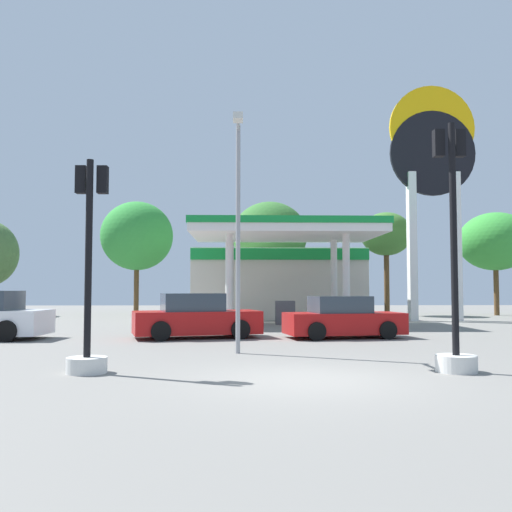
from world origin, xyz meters
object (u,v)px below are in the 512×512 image
at_px(car_1, 343,319).
at_px(corner_streetlamp, 238,211).
at_px(car_0, 196,318).
at_px(tree_3, 386,235).
at_px(station_pole_sign, 433,169).
at_px(traffic_signal_1, 88,304).
at_px(traffic_signal_0, 454,294).
at_px(tree_4, 495,242).
at_px(tree_1, 137,236).
at_px(tree_2, 270,236).

xyz_separation_m(car_1, corner_streetlamp, (-3.57, -4.68, 3.04)).
bearing_deg(car_0, corner_streetlamp, -73.11).
xyz_separation_m(tree_3, corner_streetlamp, (-9.18, -20.36, -1.35)).
xyz_separation_m(station_pole_sign, car_1, (-6.61, -9.84, -7.31)).
xyz_separation_m(car_0, corner_streetlamp, (1.46, -4.79, 3.00)).
xyz_separation_m(car_1, traffic_signal_1, (-6.57, -7.75, 0.73)).
height_order(car_1, traffic_signal_0, traffic_signal_0).
bearing_deg(tree_3, car_0, -124.35).
height_order(car_1, tree_3, tree_3).
bearing_deg(traffic_signal_0, tree_4, 63.59).
bearing_deg(corner_streetlamp, traffic_signal_0, -35.09).
distance_m(station_pole_sign, car_1, 13.93).
height_order(station_pole_sign, tree_1, station_pole_sign).
relative_size(traffic_signal_0, tree_2, 0.72).
xyz_separation_m(car_0, tree_1, (-5.17, 16.91, 4.35)).
bearing_deg(tree_1, traffic_signal_1, -81.68).
xyz_separation_m(traffic_signal_1, tree_1, (-3.62, 24.78, 3.67)).
height_order(tree_1, tree_3, tree_1).
relative_size(station_pole_sign, corner_streetlamp, 2.06).
distance_m(station_pole_sign, corner_streetlamp, 18.24).
height_order(car_1, tree_2, tree_2).
distance_m(car_0, tree_2, 16.68).
bearing_deg(car_0, tree_1, 106.99).
xyz_separation_m(station_pole_sign, tree_2, (-8.30, 6.04, -2.97)).
distance_m(traffic_signal_0, tree_3, 24.20).
xyz_separation_m(car_0, tree_2, (3.33, 15.77, 4.29)).
relative_size(station_pole_sign, tree_1, 1.71).
relative_size(car_1, traffic_signal_1, 0.97).
bearing_deg(traffic_signal_1, tree_1, 98.32).
height_order(car_0, tree_2, tree_2).
height_order(station_pole_sign, tree_2, station_pole_sign).
bearing_deg(tree_2, car_0, -101.93).
bearing_deg(car_1, corner_streetlamp, -127.38).
height_order(car_1, traffic_signal_1, traffic_signal_1).
xyz_separation_m(traffic_signal_0, corner_streetlamp, (-4.44, 3.12, 2.12)).
xyz_separation_m(car_0, tree_3, (10.64, 15.57, 4.35)).
xyz_separation_m(car_0, traffic_signal_0, (5.90, -7.91, 0.88)).
relative_size(traffic_signal_0, tree_3, 0.79).
bearing_deg(station_pole_sign, tree_1, 156.84).
height_order(traffic_signal_0, traffic_signal_1, traffic_signal_0).
bearing_deg(tree_1, corner_streetlamp, -73.03).
height_order(station_pole_sign, car_0, station_pole_sign).
bearing_deg(car_1, station_pole_sign, 56.13).
bearing_deg(car_1, tree_4, 51.30).
bearing_deg(tree_1, tree_4, -3.67).
height_order(car_1, tree_1, tree_1).
distance_m(car_1, tree_2, 16.55).
distance_m(car_0, tree_4, 23.68).
height_order(tree_2, corner_streetlamp, tree_2).
height_order(station_pole_sign, tree_3, station_pole_sign).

